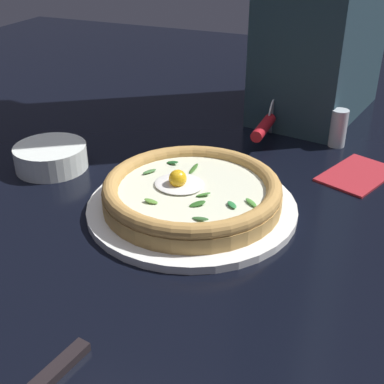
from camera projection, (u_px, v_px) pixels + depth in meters
ground_plane at (185, 210)px, 0.81m from camera, size 2.40×2.40×0.03m
pizza_plate at (192, 207)px, 0.78m from camera, size 0.32×0.32×0.01m
pizza at (192, 192)px, 0.77m from camera, size 0.27×0.27×0.05m
side_bowl at (51, 157)px, 0.90m from camera, size 0.13×0.13×0.04m
pizza_cutter at (266, 124)px, 1.00m from camera, size 0.02×0.16×0.07m
folded_napkin at (358, 174)px, 0.88m from camera, size 0.13×0.16×0.01m
pepper_shaker at (338, 128)px, 0.98m from camera, size 0.03×0.03×0.07m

